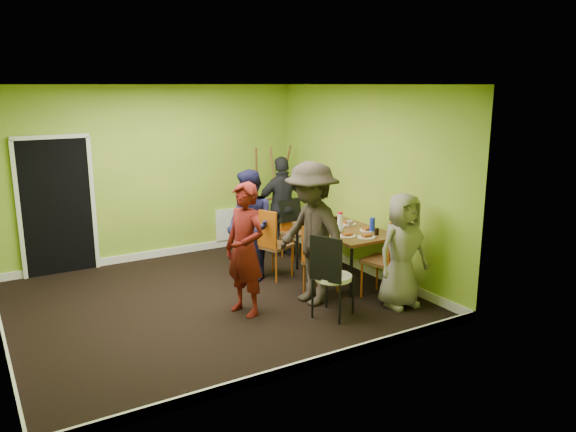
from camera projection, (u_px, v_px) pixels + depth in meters
name	position (u px, v px, depth m)	size (l,w,h in m)	color
ground	(211.00, 300.00, 7.46)	(5.00, 5.00, 0.00)	black
room_walls	(206.00, 228.00, 7.26)	(5.04, 4.54, 2.82)	#7DA62A
dining_table	(345.00, 232.00, 8.18)	(0.90, 1.50, 0.75)	black
chair_left_far	(270.00, 240.00, 8.16)	(0.57, 0.56, 1.05)	#C05512
chair_left_near	(318.00, 257.00, 7.54)	(0.52, 0.52, 0.96)	#C05512
chair_back_end	(290.00, 216.00, 9.24)	(0.41, 0.48, 0.96)	#C05512
chair_front_end	(389.00, 254.00, 7.39)	(0.57, 0.57, 1.10)	#C05512
chair_bentwood	(331.00, 272.00, 6.78)	(0.56, 0.55, 1.06)	black
easel	(271.00, 197.00, 9.83)	(0.71, 0.67, 1.78)	brown
plate_near_left	(315.00, 223.00, 8.46)	(0.24, 0.24, 0.01)	white
plate_near_right	(347.00, 236.00, 7.76)	(0.23, 0.23, 0.01)	white
plate_far_back	(322.00, 220.00, 8.66)	(0.22, 0.22, 0.01)	white
plate_far_front	(367.00, 237.00, 7.69)	(0.25, 0.25, 0.01)	white
plate_wall_back	(348.00, 224.00, 8.43)	(0.23, 0.23, 0.01)	white
plate_wall_front	(368.00, 230.00, 8.06)	(0.23, 0.23, 0.01)	white
thermos	(340.00, 221.00, 8.18)	(0.08, 0.08, 0.21)	white
blue_bottle	(372.00, 225.00, 7.98)	(0.08, 0.08, 0.20)	#1B34CF
orange_bottle	(337.00, 225.00, 8.24)	(0.04, 0.04, 0.07)	#C05512
glass_mid	(321.00, 223.00, 8.29)	(0.07, 0.07, 0.09)	black
glass_back	(336.00, 219.00, 8.52)	(0.07, 0.07, 0.10)	black
glass_front	(377.00, 232.00, 7.82)	(0.06, 0.06, 0.10)	black
cup_a	(340.00, 230.00, 7.94)	(0.11, 0.11, 0.09)	white
cup_b	(350.00, 223.00, 8.32)	(0.09, 0.09, 0.08)	white
person_standing	(245.00, 249.00, 6.87)	(0.61, 0.40, 1.66)	#5A110F
person_left_far	(250.00, 225.00, 8.13)	(0.78, 0.61, 1.61)	#171638
person_left_near	(311.00, 234.00, 7.20)	(1.20, 0.69, 1.86)	black
person_back_end	(283.00, 206.00, 9.30)	(0.97, 0.40, 1.65)	black
person_front_end	(402.00, 250.00, 7.12)	(0.73, 0.47, 1.49)	gray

